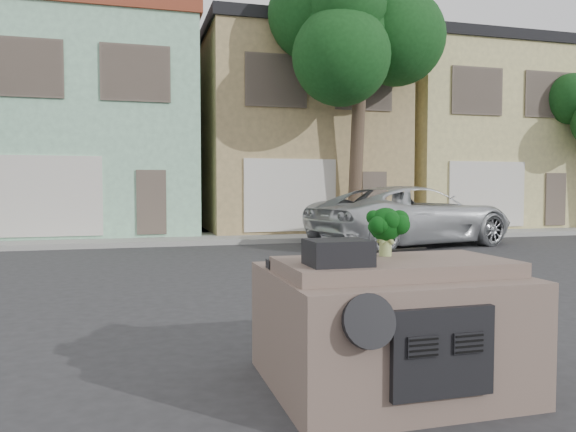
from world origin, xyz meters
name	(u,v)px	position (x,y,z in m)	size (l,w,h in m)	color
ground_plane	(292,311)	(0.00, 0.00, 0.00)	(120.00, 120.00, 0.00)	#303033
sidewalk	(201,239)	(0.00, 10.50, 0.07)	(40.00, 3.00, 0.15)	gray
townhouse_mint	(92,131)	(-3.50, 14.50, 3.77)	(7.20, 8.20, 7.55)	#96D0AC
townhouse_tan	(288,136)	(4.00, 14.50, 3.77)	(7.20, 8.20, 7.55)	tan
townhouse_beige	(453,140)	(11.50, 14.50, 3.77)	(7.20, 8.20, 7.55)	#D1C481
silver_pickup	(412,245)	(5.81, 7.43, 0.00)	(2.90, 6.29, 1.75)	silver
tree_near	(356,110)	(5.00, 9.80, 4.25)	(4.40, 4.00, 8.50)	#133E15
car_dashboard	(386,321)	(0.00, -3.00, 0.56)	(2.00, 1.80, 1.12)	brown
instrument_hump	(338,252)	(-0.58, -3.35, 1.22)	(0.48, 0.38, 0.20)	black
wiper_arm	(396,250)	(0.28, -2.62, 1.13)	(0.70, 0.03, 0.02)	black
broccoli	(385,231)	(0.03, -2.91, 1.34)	(0.36, 0.36, 0.44)	black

